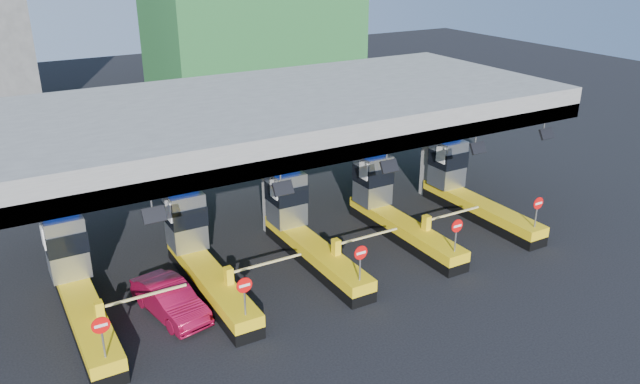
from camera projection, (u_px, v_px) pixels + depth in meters
ground at (305, 256)px, 29.19m from camera, size 120.00×120.00×0.00m
toll_canopy at (274, 115)px, 29.19m from camera, size 28.00×12.09×7.00m
toll_lane_far_left at (76, 281)px, 24.25m from camera, size 4.43×8.00×4.16m
toll_lane_left at (199, 251)px, 26.57m from camera, size 4.43×8.00×4.16m
toll_lane_center at (302, 226)px, 28.89m from camera, size 4.43×8.00×4.16m
toll_lane_right at (390, 205)px, 31.21m from camera, size 4.43×8.00×4.16m
toll_lane_far_right at (465, 187)px, 33.53m from camera, size 4.43×8.00×4.16m
red_car at (170, 300)px, 24.36m from camera, size 2.22×4.32×1.36m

